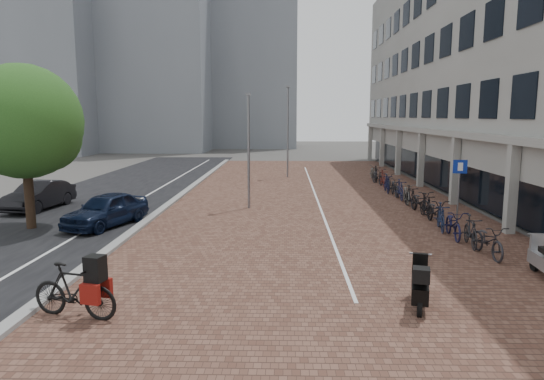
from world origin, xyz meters
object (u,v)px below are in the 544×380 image
Objects in this scene: car_dark at (39,195)px; hero_bike at (74,290)px; scooter_mid at (420,283)px; car_navy at (106,210)px; parking_sign at (459,181)px.

hero_bike is (6.95, -12.19, -0.02)m from car_dark.
scooter_mid is at bearing -30.65° from car_dark.
car_dark is at bearing 161.85° from car_navy.
hero_bike is at bearing -52.89° from car_dark.
car_dark is at bearing 156.19° from scooter_mid.
parking_sign is at bearing -0.51° from car_dark.
car_dark is (-4.41, 3.43, -0.01)m from car_navy.
car_navy is 0.98× the size of car_dark.
parking_sign is at bearing 80.42° from scooter_mid.
parking_sign is at bearing 23.25° from car_navy.
parking_sign is at bearing -36.22° from hero_bike.
car_navy is 14.07m from parking_sign.
hero_bike is 15.01m from parking_sign.
car_navy reaches higher than car_dark.
car_dark is 18.44m from scooter_mid.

